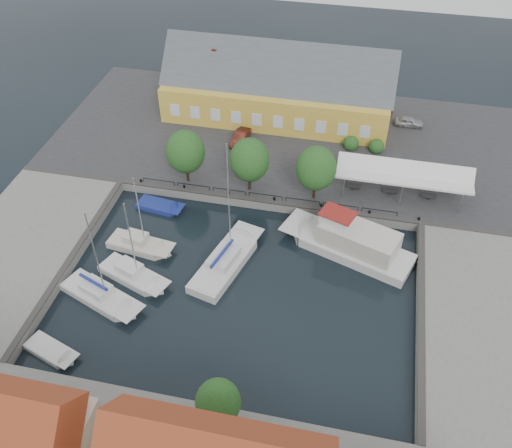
{
  "coord_description": "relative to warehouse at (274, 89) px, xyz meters",
  "views": [
    {
      "loc": [
        9.06,
        -35.6,
        39.4
      ],
      "look_at": [
        0.0,
        6.0,
        1.5
      ],
      "focal_mm": 40.0,
      "sensor_mm": 36.0,
      "label": 1
    }
  ],
  "objects": [
    {
      "name": "west_boat_d",
      "position": [
        -9.3,
        -33.68,
        -4.16
      ],
      "size": [
        8.68,
        5.39,
        11.29
      ],
      "color": "silver",
      "rests_on": "ground"
    },
    {
      "name": "center_sailboat",
      "position": [
        0.69,
        -27.19,
        -4.07
      ],
      "size": [
        5.52,
        10.61,
        13.93
      ],
      "color": "silver",
      "rests_on": "ground"
    },
    {
      "name": "west_boat_b",
      "position": [
        -8.29,
        -26.62,
        -4.17
      ],
      "size": [
        6.96,
        3.16,
        9.45
      ],
      "color": "beige",
      "rests_on": "ground"
    },
    {
      "name": "north_quay",
      "position": [
        2.6,
        -5.36,
        -3.93
      ],
      "size": [
        56.0,
        26.0,
        1.0
      ],
      "primitive_type": "cube",
      "color": "#2D2D30",
      "rests_on": "ground"
    },
    {
      "name": "launch_nw",
      "position": [
        -8.45,
        -20.34,
        -4.34
      ],
      "size": [
        5.33,
        2.68,
        0.88
      ],
      "color": "navy",
      "rests_on": "ground"
    },
    {
      "name": "tent_canopy",
      "position": [
        16.6,
        -13.86,
        -0.74
      ],
      "size": [
        14.0,
        4.0,
        2.83
      ],
      "color": "white",
      "rests_on": "north_quay"
    },
    {
      "name": "trawler",
      "position": [
        12.22,
        -22.76,
        -3.41
      ],
      "size": [
        13.79,
        8.17,
        5.0
      ],
      "color": "silver",
      "rests_on": "ground"
    },
    {
      "name": "car_silver",
      "position": [
        17.24,
        0.4,
        -2.83
      ],
      "size": [
        3.57,
        1.5,
        1.2
      ],
      "primitive_type": "imported",
      "rotation": [
        0.0,
        0.0,
        1.59
      ],
      "color": "#A8A9AF",
      "rests_on": "north_quay"
    },
    {
      "name": "west_boat_c",
      "position": [
        -7.41,
        -30.64,
        -4.17
      ],
      "size": [
        7.56,
        4.73,
        10.02
      ],
      "color": "silver",
      "rests_on": "ground"
    },
    {
      "name": "ground",
      "position": [
        2.6,
        -28.36,
        -4.43
      ],
      "size": [
        140.0,
        140.0,
        0.0
      ],
      "primitive_type": "plane",
      "color": "black",
      "rests_on": "ground"
    },
    {
      "name": "west_quay",
      "position": [
        -19.4,
        -30.36,
        -3.93
      ],
      "size": [
        12.0,
        24.0,
        1.0
      ],
      "primitive_type": "cube",
      "color": "slate",
      "rests_on": "ground"
    },
    {
      "name": "launch_sw",
      "position": [
        -10.94,
        -40.02,
        -4.34
      ],
      "size": [
        5.15,
        3.27,
        0.98
      ],
      "color": "silver",
      "rests_on": "ground"
    },
    {
      "name": "quay_trees",
      "position": [
        0.6,
        -16.36,
        0.45
      ],
      "size": [
        18.2,
        4.2,
        6.3
      ],
      "color": "black",
      "rests_on": "north_quay"
    },
    {
      "name": "car_red",
      "position": [
        -2.51,
        -7.7,
        -2.75
      ],
      "size": [
        1.87,
        4.23,
        1.35
      ],
      "primitive_type": "imported",
      "rotation": [
        0.0,
        0.0,
        -0.11
      ],
      "color": "#4E1C11",
      "rests_on": "north_quay"
    },
    {
      "name": "east_quay",
      "position": [
        24.6,
        -30.36,
        -3.93
      ],
      "size": [
        12.0,
        24.0,
        1.0
      ],
      "primitive_type": "cube",
      "color": "slate",
      "rests_on": "ground"
    },
    {
      "name": "quay_edge_fittings",
      "position": [
        2.62,
        -23.61,
        -3.37
      ],
      "size": [
        56.0,
        24.72,
        0.4
      ],
      "color": "#383533",
      "rests_on": "north_quay"
    },
    {
      "name": "warehouse",
      "position": [
        0.0,
        0.0,
        0.0
      ],
      "size": [
        28.56,
        14.0,
        9.55
      ],
      "color": "gold",
      "rests_on": "north_quay"
    }
  ]
}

